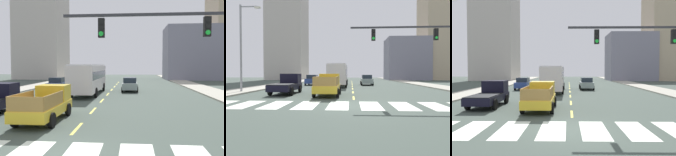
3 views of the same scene
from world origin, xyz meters
TOP-DOWN VIEW (x-y plane):
  - sidewalk_right at (12.24, 18.00)m, footprint 3.58×110.00m
  - lane_dash_0 at (0.00, 4.00)m, footprint 0.16×2.40m
  - lane_dash_1 at (0.00, 9.00)m, footprint 0.16×2.40m
  - lane_dash_2 at (0.00, 14.00)m, footprint 0.16×2.40m
  - lane_dash_3 at (0.00, 19.00)m, footprint 0.16×2.40m
  - lane_dash_4 at (0.00, 24.00)m, footprint 0.16×2.40m
  - lane_dash_5 at (0.00, 29.00)m, footprint 0.16×2.40m
  - lane_dash_6 at (0.00, 34.00)m, footprint 0.16×2.40m
  - lane_dash_7 at (0.00, 39.00)m, footprint 0.16×2.40m
  - pickup_stakebed at (-2.27, 5.97)m, footprint 2.18×5.20m
  - city_bus at (-2.12, 19.05)m, footprint 2.72×10.80m
  - sedan_far at (2.43, 22.48)m, footprint 2.02×4.40m
  - sedan_near_left at (-6.75, 22.22)m, footprint 2.02×4.40m
  - block_mid_left at (16.02, 50.08)m, footprint 11.62×9.97m

SIDE VIEW (x-z plane):
  - lane_dash_0 at x=0.00m, z-range 0.00..0.01m
  - lane_dash_1 at x=0.00m, z-range 0.00..0.01m
  - lane_dash_2 at x=0.00m, z-range 0.00..0.01m
  - lane_dash_3 at x=0.00m, z-range 0.00..0.01m
  - lane_dash_4 at x=0.00m, z-range 0.00..0.01m
  - lane_dash_5 at x=0.00m, z-range 0.00..0.01m
  - lane_dash_6 at x=0.00m, z-range 0.00..0.01m
  - lane_dash_7 at x=0.00m, z-range 0.00..0.01m
  - sidewalk_right at x=12.24m, z-range 0.00..0.15m
  - sedan_far at x=2.43m, z-range 0.00..1.72m
  - sedan_near_left at x=-6.75m, z-range 0.00..1.72m
  - pickup_stakebed at x=-2.27m, z-range -0.04..1.92m
  - city_bus at x=-2.12m, z-range 0.29..3.61m
  - block_mid_left at x=16.02m, z-range 0.00..12.12m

